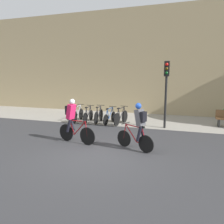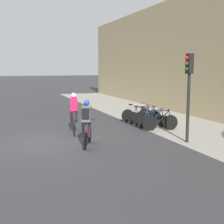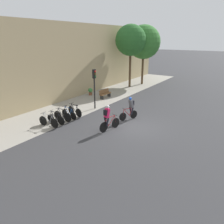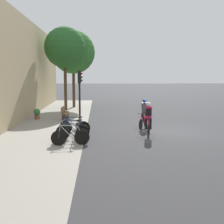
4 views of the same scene
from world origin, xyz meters
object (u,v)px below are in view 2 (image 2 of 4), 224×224
parked_bike_0 (136,114)px  traffic_light_pole (189,81)px  parked_bike_2 (147,117)px  parked_bike_3 (153,120)px  cyclist_pink (74,112)px  cyclist_grey (87,122)px  parked_bike_4 (160,122)px  parked_bike_1 (141,116)px

parked_bike_0 → traffic_light_pole: bearing=-1.8°
parked_bike_2 → parked_bike_3: bearing=-0.2°
cyclist_pink → parked_bike_3: cyclist_pink is taller
cyclist_pink → cyclist_grey: 2.76m
parked_bike_3 → parked_bike_4: 0.67m
parked_bike_4 → cyclist_grey: bearing=-66.1°
traffic_light_pole → parked_bike_4: bearing=176.3°
parked_bike_4 → traffic_light_pole: traffic_light_pole is taller
cyclist_pink → cyclist_grey: cyclist_pink is taller
cyclist_pink → parked_bike_4: (0.96, 3.86, -0.53)m
cyclist_pink → parked_bike_2: size_ratio=1.07×
parked_bike_0 → parked_bike_2: parked_bike_2 is taller
parked_bike_0 → parked_bike_2: bearing=0.1°
cyclist_grey → parked_bike_2: 5.14m
parked_bike_3 → cyclist_pink: bearing=-94.3°
cyclist_pink → parked_bike_2: bearing=95.6°
parked_bike_1 → traffic_light_pole: 4.87m
parked_bike_1 → traffic_light_pole: (4.44, -0.16, 2.00)m
parked_bike_3 → parked_bike_4: bearing=0.2°
parked_bike_2 → parked_bike_1: bearing=-179.9°
cyclist_pink → parked_bike_3: size_ratio=1.09×
parked_bike_2 → parked_bike_3: (0.67, -0.00, -0.03)m
parked_bike_3 → traffic_light_pole: traffic_light_pole is taller
cyclist_grey → parked_bike_1: size_ratio=1.08×
cyclist_grey → parked_bike_2: (-3.13, 4.04, -0.53)m
parked_bike_4 → parked_bike_0: bearing=-180.0°
parked_bike_1 → parked_bike_2: size_ratio=0.98×
cyclist_pink → parked_bike_4: cyclist_pink is taller
cyclist_grey → traffic_light_pole: (0.63, 3.89, 1.45)m
cyclist_pink → parked_bike_4: 4.01m
cyclist_pink → traffic_light_pole: bearing=47.5°
parked_bike_0 → parked_bike_4: 2.68m
parked_bike_0 → parked_bike_3: (2.01, -0.00, -0.03)m
cyclist_pink → cyclist_grey: (2.75, -0.19, 0.00)m
cyclist_grey → parked_bike_4: size_ratio=1.04×
parked_bike_0 → parked_bike_1: 0.67m
cyclist_pink → parked_bike_1: size_ratio=1.10×
cyclist_pink → parked_bike_3: (0.29, 3.86, -0.56)m
parked_bike_0 → cyclist_pink: bearing=-66.0°
traffic_light_pole → parked_bike_2: bearing=177.6°
parked_bike_2 → traffic_light_pole: bearing=-2.4°
cyclist_grey → traffic_light_pole: traffic_light_pole is taller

